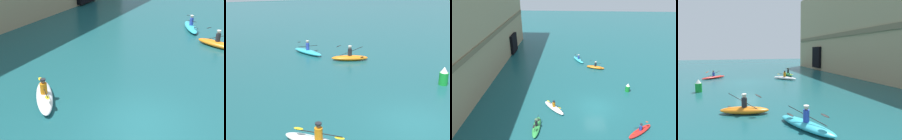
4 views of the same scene
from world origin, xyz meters
TOP-DOWN VIEW (x-y plane):
  - ground_plane at (0.00, 0.00)m, footprint 120.00×120.00m
  - kayak_cyan at (13.93, 2.01)m, footprint 3.36×2.24m
  - kayak_orange at (10.89, -0.73)m, footprint 1.58×3.03m
  - kayak_white at (-0.66, 5.03)m, footprint 3.00×2.88m

SIDE VIEW (x-z plane):
  - ground_plane at x=0.00m, z-range 0.00..0.00m
  - kayak_cyan at x=13.93m, z-range -0.36..0.81m
  - kayak_white at x=-0.66m, z-range -0.34..0.82m
  - kayak_orange at x=10.89m, z-range -0.37..0.88m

